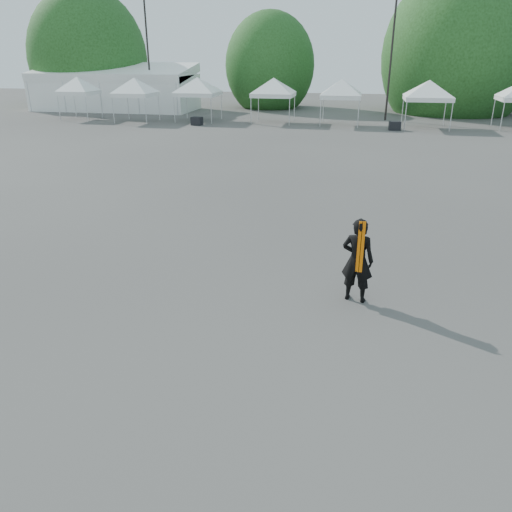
# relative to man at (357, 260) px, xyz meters

# --- Properties ---
(ground) EXTENTS (120.00, 120.00, 0.00)m
(ground) POSITION_rel_man_xyz_m (-1.14, 0.87, -0.96)
(ground) COLOR #474442
(ground) RESTS_ON ground
(marquee) EXTENTS (15.00, 6.25, 4.23)m
(marquee) POSITION_rel_man_xyz_m (-23.14, 35.87, 1.01)
(marquee) COLOR white
(marquee) RESTS_ON ground
(light_pole_west) EXTENTS (0.60, 0.25, 10.30)m
(light_pole_west) POSITION_rel_man_xyz_m (-19.14, 34.87, 4.81)
(light_pole_west) COLOR black
(light_pole_west) RESTS_ON ground
(light_pole_east) EXTENTS (0.60, 0.25, 9.80)m
(light_pole_east) POSITION_rel_man_xyz_m (1.86, 32.87, 4.55)
(light_pole_east) COLOR black
(light_pole_east) RESTS_ON ground
(tree_far_w) EXTENTS (4.80, 4.80, 7.30)m
(tree_far_w) POSITION_rel_man_xyz_m (-27.14, 38.87, 3.58)
(tree_far_w) COLOR #382314
(tree_far_w) RESTS_ON ground
(tree_mid_w) EXTENTS (4.16, 4.16, 6.33)m
(tree_mid_w) POSITION_rel_man_xyz_m (-9.14, 40.87, 2.97)
(tree_mid_w) COLOR #382314
(tree_mid_w) RESTS_ON ground
(tree_mid_e) EXTENTS (5.12, 5.12, 7.79)m
(tree_mid_e) POSITION_rel_man_xyz_m (7.86, 39.87, 3.88)
(tree_mid_e) COLOR #382314
(tree_mid_e) RESTS_ON ground
(tent_a) EXTENTS (3.74, 3.74, 3.88)m
(tent_a) POSITION_rel_man_xyz_m (-22.85, 28.74, 2.09)
(tent_a) COLOR silver
(tent_a) RESTS_ON ground
(tent_b) EXTENTS (4.07, 4.07, 3.88)m
(tent_b) POSITION_rel_man_xyz_m (-17.55, 27.94, 2.10)
(tent_b) COLOR silver
(tent_b) RESTS_ON ground
(tent_c) EXTENTS (4.52, 4.52, 3.88)m
(tent_c) POSITION_rel_man_xyz_m (-12.91, 29.44, 2.10)
(tent_c) COLOR silver
(tent_c) RESTS_ON ground
(tent_d) EXTENTS (4.46, 4.46, 3.88)m
(tent_d) POSITION_rel_man_xyz_m (-6.89, 29.76, 2.10)
(tent_d) COLOR silver
(tent_d) RESTS_ON ground
(tent_e) EXTENTS (4.17, 4.17, 3.88)m
(tent_e) POSITION_rel_man_xyz_m (-1.67, 29.28, 2.10)
(tent_e) COLOR silver
(tent_e) RESTS_ON ground
(tent_f) EXTENTS (4.61, 4.61, 3.88)m
(tent_f) POSITION_rel_man_xyz_m (4.49, 28.80, 2.10)
(tent_f) COLOR silver
(tent_f) RESTS_ON ground
(man) EXTENTS (0.78, 0.60, 1.92)m
(man) POSITION_rel_man_xyz_m (0.00, 0.00, 0.00)
(man) COLOR black
(man) RESTS_ON ground
(crate_west) EXTENTS (0.87, 0.73, 0.61)m
(crate_west) POSITION_rel_man_xyz_m (-12.28, 26.95, -0.66)
(crate_west) COLOR black
(crate_west) RESTS_ON ground
(crate_mid) EXTENTS (0.84, 0.67, 0.62)m
(crate_mid) POSITION_rel_man_xyz_m (2.29, 27.19, -0.65)
(crate_mid) COLOR black
(crate_mid) RESTS_ON ground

